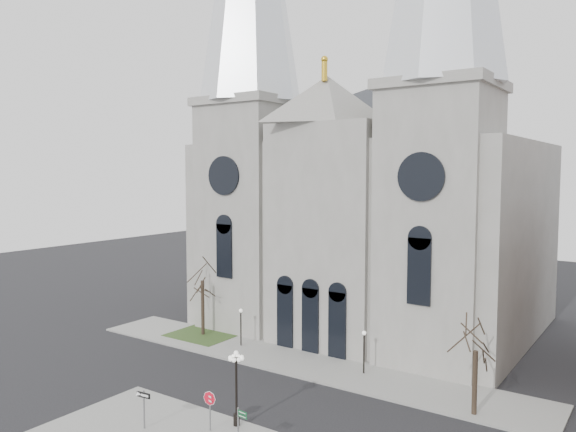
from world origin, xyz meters
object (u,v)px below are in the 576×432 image
Objects in this scene: stop_sign at (210,402)px; one_way_sign at (144,403)px; globe_lamp at (236,379)px; street_name_sign at (239,425)px.

stop_sign reaches higher than one_way_sign.
one_way_sign is at bearing -141.32° from globe_lamp.
globe_lamp is at bearing 138.81° from street_name_sign.
stop_sign is 1.02× the size of street_name_sign.
globe_lamp is 5.62m from one_way_sign.
street_name_sign reaches higher than one_way_sign.
street_name_sign is at bearing 4.36° from one_way_sign.
one_way_sign is (-4.26, -3.41, -1.33)m from globe_lamp.
stop_sign is 3.97m from one_way_sign.
one_way_sign is 6.40m from street_name_sign.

